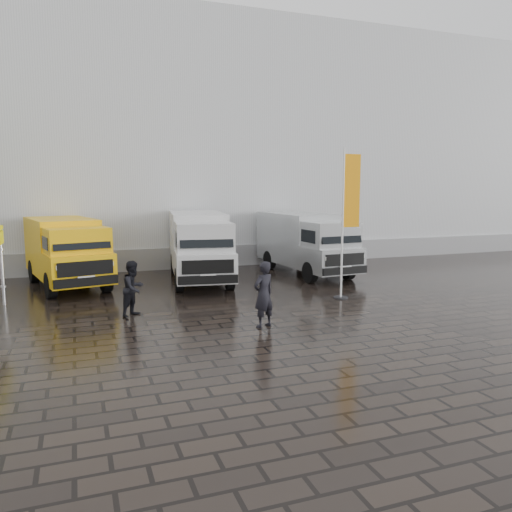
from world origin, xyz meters
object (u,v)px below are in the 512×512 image
at_px(van_white, 199,248).
at_px(person_tent, 134,288).
at_px(van_yellow, 67,253).
at_px(flagpole, 348,215).
at_px(wheelie_bin, 333,250).
at_px(van_silver, 306,244).
at_px(person_front, 264,294).

height_order(van_white, person_tent, van_white).
xyz_separation_m(van_yellow, flagpole, (8.98, -5.30, 1.54)).
xyz_separation_m(van_white, wheelie_bin, (7.71, 2.98, -0.80)).
height_order(van_white, van_silver, van_white).
relative_size(van_yellow, van_silver, 0.92).
bearing_deg(person_tent, van_silver, -12.90).
bearing_deg(van_yellow, van_white, -18.98).
relative_size(wheelie_bin, person_front, 0.63).
relative_size(van_white, person_tent, 3.85).
bearing_deg(flagpole, van_yellow, 149.46).
bearing_deg(van_yellow, flagpole, -43.26).
relative_size(flagpole, wheelie_bin, 4.47).
bearing_deg(flagpole, van_white, 129.98).
xyz_separation_m(wheelie_bin, person_tent, (-10.82, -7.75, 0.25)).
bearing_deg(van_white, van_silver, 9.40).
distance_m(van_silver, wheelie_bin, 4.17).
height_order(flagpole, person_tent, flagpole).
distance_m(wheelie_bin, person_front, 12.75).
distance_m(flagpole, person_tent, 7.37).
relative_size(person_front, person_tent, 1.10).
relative_size(van_silver, person_front, 3.36).
height_order(van_silver, flagpole, flagpole).
bearing_deg(van_silver, van_yellow, 173.50).
relative_size(flagpole, person_tent, 3.09).
height_order(person_front, person_tent, person_front).
distance_m(van_silver, person_tent, 9.29).
xyz_separation_m(flagpole, wheelie_bin, (3.72, 7.73, -2.26)).
xyz_separation_m(van_yellow, person_tent, (1.88, -5.31, -0.47)).
height_order(wheelie_bin, person_tent, person_tent).
xyz_separation_m(van_silver, person_front, (-4.73, -7.31, -0.41)).
bearing_deg(flagpole, person_tent, -179.86).
distance_m(van_yellow, van_silver, 9.78).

